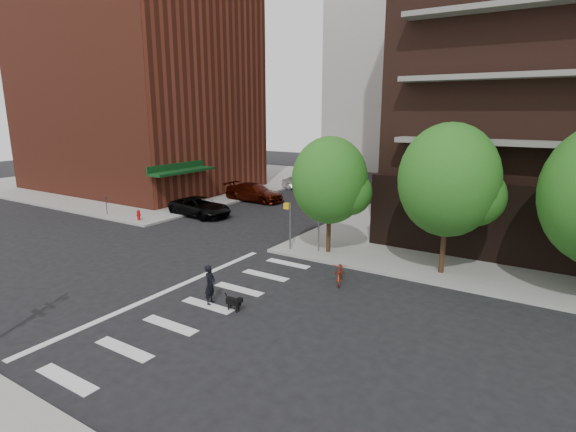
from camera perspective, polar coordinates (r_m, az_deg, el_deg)
ground at (r=20.59m, az=-16.42°, el=-9.01°), size 120.00×120.00×0.00m
sidewalk_nw at (r=53.59m, az=-15.02°, el=4.69°), size 31.00×33.00×0.15m
crosswalk at (r=19.09m, az=-11.95°, el=-10.53°), size 3.85×13.00×0.01m
midrise_nw at (r=47.63m, az=-18.66°, el=15.62°), size 21.40×15.50×20.00m
tree_a at (r=23.66m, az=5.31°, el=4.52°), size 4.00×4.00×5.90m
tree_b at (r=21.56m, az=19.71°, el=4.30°), size 4.50×4.50×6.65m
pedestrian_signal at (r=24.39m, az=1.06°, el=-0.41°), size 2.18×0.67×2.60m
fire_hydrant at (r=32.97m, az=-18.45°, el=0.18°), size 0.24×0.24×0.73m
parking_meter at (r=35.63m, az=-22.08°, el=1.49°), size 0.10×0.08×1.32m
parked_car_black at (r=33.69m, az=-11.11°, el=1.15°), size 2.82×5.26×1.41m
parked_car_maroon at (r=38.67m, az=-4.28°, el=3.00°), size 2.28×5.36×1.54m
parked_car_silver at (r=43.95m, az=2.04°, el=4.18°), size 1.67×4.35×1.41m
scooter at (r=20.59m, az=6.63°, el=-7.06°), size 1.33×2.00×0.99m
dog_walker at (r=18.43m, az=-9.87°, el=-8.58°), size 0.68×0.54×1.63m
dog at (r=17.81m, az=-6.84°, el=-10.75°), size 0.73×0.20×0.62m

